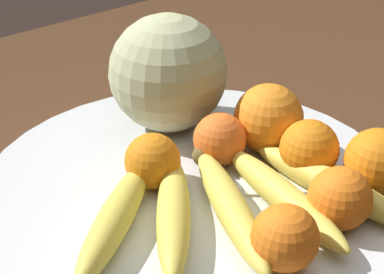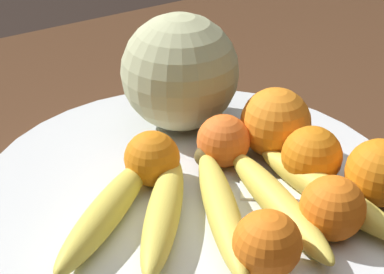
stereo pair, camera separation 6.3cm
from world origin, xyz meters
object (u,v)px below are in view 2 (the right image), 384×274
(orange_front_left, at_px, (379,173))
(orange_back_left, at_px, (223,141))
(melon, at_px, (180,72))
(orange_back_right, at_px, (267,244))
(orange_mid_center, at_px, (276,123))
(kitchen_table, at_px, (217,273))
(orange_side_extra, at_px, (152,159))
(produce_tag, at_px, (284,190))
(banana_bunch, at_px, (219,205))
(orange_front_right, at_px, (312,156))
(orange_top_small, at_px, (332,208))
(fruit_bowl, at_px, (192,186))

(orange_front_left, distance_m, orange_back_left, 0.16)
(melon, bearing_deg, orange_back_right, 72.65)
(orange_mid_center, bearing_deg, kitchen_table, 17.25)
(orange_mid_center, bearing_deg, orange_side_extra, -10.14)
(produce_tag, bearing_deg, orange_back_left, -39.13)
(banana_bunch, bearing_deg, produce_tag, 116.10)
(orange_front_left, relative_size, orange_side_extra, 1.16)
(orange_back_left, bearing_deg, orange_front_right, 124.39)
(banana_bunch, bearing_deg, orange_front_left, 92.30)
(banana_bunch, xyz_separation_m, orange_side_extra, (0.02, -0.09, 0.01))
(orange_front_right, relative_size, orange_side_extra, 1.09)
(melon, height_order, orange_back_left, melon)
(orange_back_left, relative_size, orange_side_extra, 1.00)
(melon, bearing_deg, kitchen_table, 72.05)
(banana_bunch, relative_size, orange_back_right, 5.01)
(orange_back_right, height_order, orange_top_small, same)
(orange_front_left, bearing_deg, orange_front_right, -63.40)
(orange_back_right, bearing_deg, orange_front_right, -147.13)
(orange_back_right, bearing_deg, melon, -107.35)
(orange_back_left, height_order, produce_tag, orange_back_left)
(orange_front_right, distance_m, orange_back_right, 0.14)
(melon, xyz_separation_m, orange_top_small, (0.00, 0.25, -0.04))
(orange_back_left, bearing_deg, orange_mid_center, 166.77)
(produce_tag, bearing_deg, orange_front_right, -147.14)
(orange_front_right, xyz_separation_m, orange_mid_center, (-0.01, -0.06, 0.01))
(orange_front_left, xyz_separation_m, orange_back_left, (0.08, -0.14, -0.00))
(orange_back_left, distance_m, orange_top_small, 0.15)
(melon, distance_m, orange_back_right, 0.27)
(orange_back_left, distance_m, produce_tag, 0.08)
(orange_back_left, bearing_deg, orange_front_left, 121.12)
(melon, xyz_separation_m, orange_front_left, (-0.07, 0.23, -0.03))
(kitchen_table, relative_size, orange_front_right, 25.62)
(kitchen_table, bearing_deg, melon, -107.95)
(fruit_bowl, bearing_deg, kitchen_table, 102.75)
(fruit_bowl, xyz_separation_m, orange_front_right, (-0.10, 0.07, 0.04))
(kitchen_table, relative_size, fruit_bowl, 3.62)
(orange_mid_center, relative_size, orange_back_left, 1.35)
(kitchen_table, height_order, orange_mid_center, orange_mid_center)
(orange_top_small, bearing_deg, kitchen_table, -67.06)
(orange_mid_center, distance_m, orange_back_right, 0.19)
(fruit_bowl, bearing_deg, orange_mid_center, 176.36)
(kitchen_table, bearing_deg, banana_bunch, 53.70)
(kitchen_table, relative_size, melon, 11.64)
(kitchen_table, distance_m, orange_mid_center, 0.17)
(kitchen_table, distance_m, orange_back_left, 0.14)
(orange_front_right, bearing_deg, melon, -76.25)
(fruit_bowl, height_order, orange_back_right, orange_back_right)
(orange_front_right, distance_m, orange_mid_center, 0.06)
(fruit_bowl, bearing_deg, orange_top_small, 110.49)
(fruit_bowl, height_order, orange_top_small, orange_top_small)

